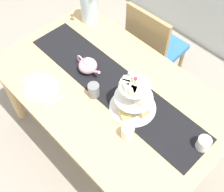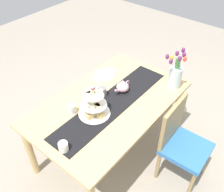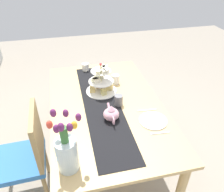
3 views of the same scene
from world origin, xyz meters
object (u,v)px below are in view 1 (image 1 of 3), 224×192
at_px(fork_left, 29,76).
at_px(knife_left, 55,101).
at_px(tulip_vase, 89,4).
at_px(tiered_cake_stand, 134,99).
at_px(chair_left, 153,46).
at_px(dinner_plate_left, 42,88).
at_px(cream_jug, 204,144).
at_px(dining_table, 109,97).
at_px(mug_grey, 94,90).
at_px(mug_white_text, 128,132).
at_px(teapot, 88,65).

height_order(fork_left, knife_left, same).
xyz_separation_m(fork_left, knife_left, (0.29, 0.00, 0.00)).
bearing_deg(tulip_vase, tiered_cake_stand, -23.82).
bearing_deg(chair_left, dinner_plate_left, -95.58).
xyz_separation_m(cream_jug, fork_left, (-1.15, -0.42, -0.04)).
bearing_deg(fork_left, knife_left, 0.00).
xyz_separation_m(dining_table, dinner_plate_left, (-0.31, -0.33, 0.10)).
bearing_deg(tiered_cake_stand, fork_left, -154.12).
height_order(mug_grey, mug_white_text, mug_grey).
xyz_separation_m(cream_jug, mug_white_text, (-0.35, -0.26, 0.01)).
relative_size(teapot, mug_white_text, 2.51).
distance_m(tulip_vase, fork_left, 0.73).
distance_m(chair_left, knife_left, 1.08).
height_order(tiered_cake_stand, cream_jug, tiered_cake_stand).
distance_m(dinner_plate_left, mug_white_text, 0.67).
bearing_deg(mug_grey, chair_left, 102.21).
bearing_deg(dinner_plate_left, mug_white_text, 13.84).
bearing_deg(knife_left, mug_white_text, 17.60).
bearing_deg(mug_grey, dinner_plate_left, -141.98).
relative_size(dining_table, cream_jug, 19.05).
bearing_deg(fork_left, dinner_plate_left, 0.00).
xyz_separation_m(knife_left, mug_grey, (0.14, 0.22, 0.05)).
bearing_deg(tiered_cake_stand, dinner_plate_left, -148.33).
distance_m(knife_left, mug_grey, 0.26).
xyz_separation_m(teapot, knife_left, (0.05, -0.33, -0.06)).
relative_size(dining_table, tiered_cake_stand, 5.33).
xyz_separation_m(fork_left, mug_grey, (0.43, 0.22, 0.05)).
xyz_separation_m(teapot, fork_left, (-0.24, -0.33, -0.06)).
distance_m(teapot, mug_grey, 0.22).
distance_m(teapot, fork_left, 0.41).
distance_m(tulip_vase, knife_left, 0.84).
height_order(dinner_plate_left, mug_white_text, mug_white_text).
relative_size(cream_jug, dinner_plate_left, 0.37).
relative_size(mug_grey, mug_white_text, 1.00).
height_order(cream_jug, dinner_plate_left, cream_jug).
height_order(teapot, knife_left, teapot).
bearing_deg(knife_left, teapot, 98.31).
xyz_separation_m(teapot, mug_white_text, (0.55, -0.17, -0.01)).
xyz_separation_m(dining_table, fork_left, (-0.46, -0.33, 0.10)).
height_order(dining_table, tiered_cake_stand, tiered_cake_stand).
xyz_separation_m(tiered_cake_stand, cream_jug, (0.47, 0.09, -0.06)).
distance_m(dining_table, tiered_cake_stand, 0.30).
xyz_separation_m(teapot, tulip_vase, (-0.40, 0.37, 0.10)).
height_order(chair_left, mug_grey, chair_left).
bearing_deg(chair_left, tulip_vase, -139.11).
relative_size(chair_left, tiered_cake_stand, 2.99).
height_order(chair_left, teapot, chair_left).
bearing_deg(fork_left, dining_table, 35.84).
distance_m(tulip_vase, cream_jug, 1.34).
relative_size(cream_jug, mug_grey, 0.89).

